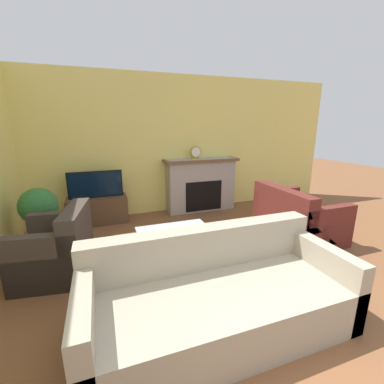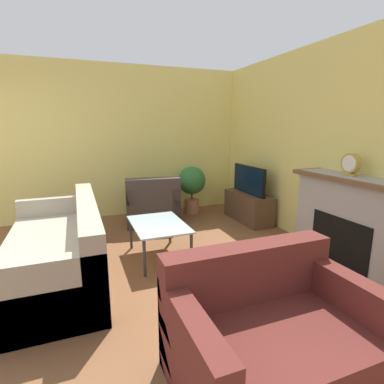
# 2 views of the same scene
# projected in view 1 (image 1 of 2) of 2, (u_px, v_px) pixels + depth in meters

# --- Properties ---
(wall_back) EXTENTS (7.88, 0.06, 2.70)m
(wall_back) POSITION_uv_depth(u_px,v_px,m) (159.00, 146.00, 5.09)
(wall_back) COLOR #EADB72
(wall_back) RESTS_ON ground_plane
(fireplace) EXTENTS (1.53, 0.43, 1.09)m
(fireplace) POSITION_uv_depth(u_px,v_px,m) (201.00, 183.00, 5.35)
(fireplace) COLOR #9E9993
(fireplace) RESTS_ON ground_plane
(tv_stand) EXTENTS (1.04, 0.39, 0.49)m
(tv_stand) POSITION_uv_depth(u_px,v_px,m) (98.00, 210.00, 4.68)
(tv_stand) COLOR brown
(tv_stand) RESTS_ON ground_plane
(tv) EXTENTS (0.93, 0.06, 0.48)m
(tv) POSITION_uv_depth(u_px,v_px,m) (96.00, 184.00, 4.56)
(tv) COLOR black
(tv) RESTS_ON tv_stand
(couch_sectional) EXTENTS (2.27, 0.96, 0.82)m
(couch_sectional) POSITION_uv_depth(u_px,v_px,m) (217.00, 298.00, 2.25)
(couch_sectional) COLOR #9E937F
(couch_sectional) RESTS_ON ground_plane
(couch_loveseat) EXTENTS (0.88, 1.27, 0.82)m
(couch_loveseat) POSITION_uv_depth(u_px,v_px,m) (296.00, 219.00, 4.12)
(couch_loveseat) COLOR #5B231E
(couch_loveseat) RESTS_ON ground_plane
(armchair_by_window) EXTENTS (0.87, 0.97, 0.82)m
(armchair_by_window) POSITION_uv_depth(u_px,v_px,m) (57.00, 250.00, 3.06)
(armchair_by_window) COLOR #3D332D
(armchair_by_window) RESTS_ON ground_plane
(coffee_table) EXTENTS (0.92, 0.63, 0.45)m
(coffee_table) POSITION_uv_depth(u_px,v_px,m) (175.00, 235.00, 3.25)
(coffee_table) COLOR #333338
(coffee_table) RESTS_ON ground_plane
(potted_plant) EXTENTS (0.52, 0.52, 0.90)m
(potted_plant) POSITION_uv_depth(u_px,v_px,m) (39.00, 211.00, 3.66)
(potted_plant) COLOR #AD704C
(potted_plant) RESTS_ON ground_plane
(mantel_clock) EXTENTS (0.22, 0.07, 0.25)m
(mantel_clock) POSITION_uv_depth(u_px,v_px,m) (195.00, 152.00, 5.15)
(mantel_clock) COLOR #B79338
(mantel_clock) RESTS_ON fireplace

